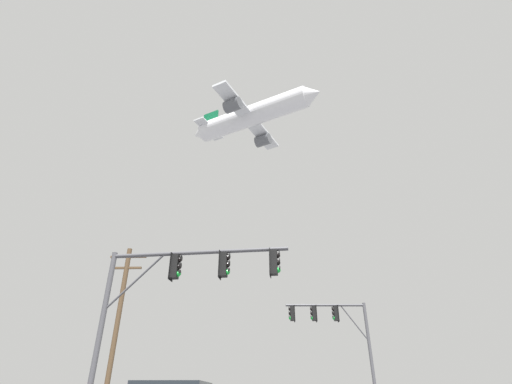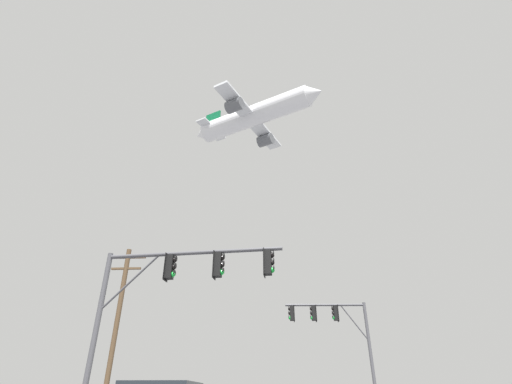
{
  "view_description": "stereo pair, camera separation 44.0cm",
  "coord_description": "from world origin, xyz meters",
  "px_view_note": "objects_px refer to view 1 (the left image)",
  "views": [
    {
      "loc": [
        -0.31,
        -6.43,
        1.29
      ],
      "look_at": [
        -1.22,
        20.18,
        15.79
      ],
      "focal_mm": 26.36,
      "sensor_mm": 36.0,
      "label": 1
    },
    {
      "loc": [
        0.13,
        -6.41,
        1.29
      ],
      "look_at": [
        -1.22,
        20.18,
        15.79
      ],
      "focal_mm": 26.36,
      "sensor_mm": 36.0,
      "label": 2
    }
  ],
  "objects_px": {
    "signal_pole_near": "(178,285)",
    "signal_pole_far": "(336,328)",
    "airplane": "(252,116)",
    "utility_pole": "(117,322)"
  },
  "relations": [
    {
      "from": "signal_pole_near",
      "to": "utility_pole",
      "type": "bearing_deg",
      "value": 122.96
    },
    {
      "from": "signal_pole_near",
      "to": "airplane",
      "type": "distance_m",
      "value": 46.88
    },
    {
      "from": "signal_pole_near",
      "to": "signal_pole_far",
      "type": "distance_m",
      "value": 13.78
    },
    {
      "from": "airplane",
      "to": "signal_pole_far",
      "type": "bearing_deg",
      "value": -72.32
    },
    {
      "from": "signal_pole_near",
      "to": "signal_pole_far",
      "type": "xyz_separation_m",
      "value": [
        7.63,
        11.47,
        0.2
      ]
    },
    {
      "from": "airplane",
      "to": "utility_pole",
      "type": "bearing_deg",
      "value": -105.03
    },
    {
      "from": "signal_pole_near",
      "to": "airplane",
      "type": "relative_size",
      "value": 0.33
    },
    {
      "from": "signal_pole_near",
      "to": "utility_pole",
      "type": "relative_size",
      "value": 0.75
    },
    {
      "from": "airplane",
      "to": "signal_pole_near",
      "type": "bearing_deg",
      "value": -92.19
    },
    {
      "from": "signal_pole_far",
      "to": "airplane",
      "type": "relative_size",
      "value": 0.32
    }
  ]
}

